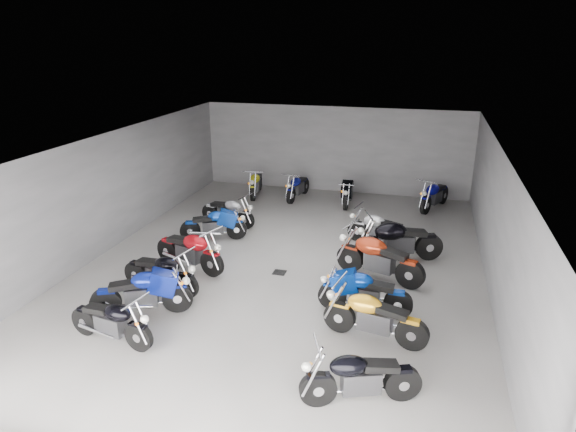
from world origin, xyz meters
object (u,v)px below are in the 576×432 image
motorcycle_left_a (111,321)px  motorcycle_left_b (143,293)px  drain_grate (279,272)px  motorcycle_right_a (359,377)px  motorcycle_left_e (214,225)px  motorcycle_left_d (190,250)px  motorcycle_left_c (161,273)px  motorcycle_back_b (256,183)px  motorcycle_right_c (364,292)px  motorcycle_back_d (348,191)px  motorcycle_left_f (228,211)px  motorcycle_right_e (398,241)px  motorcycle_right_f (380,229)px  motorcycle_back_c (298,186)px  motorcycle_right_d (378,258)px  motorcycle_right_b (374,317)px  motorcycle_back_f (435,195)px

motorcycle_left_a → motorcycle_left_b: size_ratio=0.96×
motorcycle_left_a → motorcycle_left_b: (0.03, 1.12, 0.05)m
drain_grate → motorcycle_right_a: size_ratio=0.17×
motorcycle_left_b → motorcycle_left_e: 4.36m
motorcycle_left_b → motorcycle_left_d: 2.32m
motorcycle_left_c → motorcycle_left_d: size_ratio=0.97×
drain_grate → motorcycle_right_a: (2.59, -4.31, 0.48)m
motorcycle_left_b → motorcycle_back_b: (-0.44, 8.82, -0.04)m
motorcycle_right_c → motorcycle_back_d: (-1.49, 7.39, -0.01)m
motorcycle_left_f → motorcycle_right_c: bearing=62.2°
drain_grate → motorcycle_back_d: 6.05m
motorcycle_left_a → motorcycle_right_c: bearing=127.8°
motorcycle_back_d → motorcycle_right_a: bearing=97.4°
motorcycle_left_f → motorcycle_back_d: motorcycle_back_d is taller
motorcycle_left_d → motorcycle_right_e: 5.40m
motorcycle_left_f → motorcycle_right_f: size_ratio=0.97×
motorcycle_left_e → motorcycle_back_c: size_ratio=0.97×
motorcycle_left_e → motorcycle_back_c: bearing=143.4°
motorcycle_right_c → motorcycle_left_e: bearing=57.3°
motorcycle_left_b → motorcycle_back_d: (3.03, 8.69, -0.04)m
motorcycle_right_d → motorcycle_back_b: size_ratio=1.12×
motorcycle_right_e → motorcycle_back_b: 7.15m
motorcycle_left_b → motorcycle_right_e: bearing=105.5°
motorcycle_right_a → motorcycle_right_e: bearing=-23.4°
motorcycle_left_f → motorcycle_right_b: 7.33m
motorcycle_right_a → motorcycle_back_c: (-3.67, 10.44, -0.02)m
motorcycle_right_b → motorcycle_back_f: (1.12, 8.63, -0.00)m
motorcycle_right_b → motorcycle_right_f: motorcycle_right_b is taller
motorcycle_right_a → motorcycle_right_c: size_ratio=0.95×
motorcycle_right_e → motorcycle_left_d: bearing=89.8°
drain_grate → motorcycle_right_b: (2.61, -2.40, 0.50)m
motorcycle_right_d → motorcycle_back_d: size_ratio=1.11×
motorcycle_left_b → motorcycle_right_f: size_ratio=1.03×
motorcycle_left_b → motorcycle_back_b: size_ratio=1.02×
motorcycle_right_b → motorcycle_back_c: bearing=33.8°
motorcycle_back_f → motorcycle_left_c: bearing=75.3°
motorcycle_left_f → motorcycle_left_d: bearing=18.4°
motorcycle_left_e → motorcycle_right_d: bearing=54.9°
motorcycle_right_b → motorcycle_right_d: bearing=14.4°
motorcycle_left_a → motorcycle_left_e: bearing=-168.2°
motorcycle_left_e → motorcycle_right_b: 6.47m
motorcycle_left_d → motorcycle_right_a: size_ratio=1.10×
motorcycle_left_b → motorcycle_left_f: motorcycle_left_b is taller
motorcycle_right_d → motorcycle_left_b: bearing=143.1°
motorcycle_left_a → motorcycle_left_f: bearing=-168.2°
motorcycle_right_e → motorcycle_back_f: 4.79m
motorcycle_right_c → motorcycle_back_b: bearing=33.5°
motorcycle_right_b → motorcycle_back_b: 10.02m
motorcycle_left_d → motorcycle_back_c: 6.63m
motorcycle_back_d → motorcycle_left_e: bearing=50.8°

